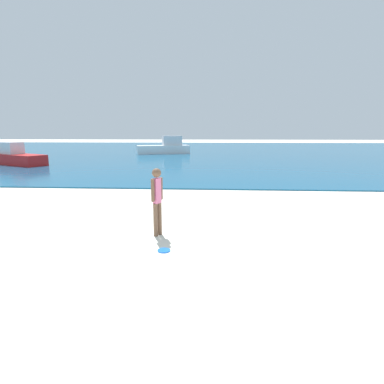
% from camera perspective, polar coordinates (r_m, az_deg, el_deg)
% --- Properties ---
extents(ground, '(200.00, 200.00, 0.00)m').
position_cam_1_polar(ground, '(4.20, 0.10, -26.58)').
color(ground, silver).
extents(water, '(160.00, 60.00, 0.06)m').
position_cam_1_polar(water, '(43.55, 3.18, 7.87)').
color(water, '#14567F').
rests_on(water, ground).
extents(person_standing, '(0.25, 0.35, 1.71)m').
position_cam_1_polar(person_standing, '(7.57, -6.57, -1.10)').
color(person_standing, brown).
rests_on(person_standing, ground).
extents(frisbee, '(0.28, 0.28, 0.03)m').
position_cam_1_polar(frisbee, '(6.83, -5.29, -10.87)').
color(frisbee, blue).
rests_on(frisbee, ground).
extents(boat_near, '(5.25, 3.77, 1.73)m').
position_cam_1_polar(boat_near, '(27.50, -30.02, 5.73)').
color(boat_near, red).
rests_on(boat_near, water).
extents(boat_far, '(6.33, 3.74, 2.05)m').
position_cam_1_polar(boat_far, '(36.16, -5.10, 8.32)').
color(boat_far, white).
rests_on(boat_far, water).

